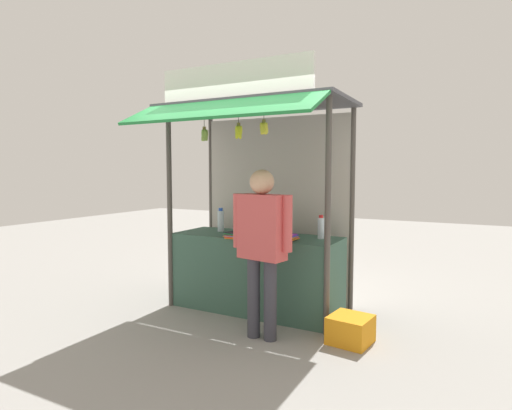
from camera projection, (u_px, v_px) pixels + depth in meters
name	position (u px, v px, depth m)	size (l,w,h in m)	color
ground_plane	(256.00, 309.00, 4.94)	(20.00, 20.00, 0.00)	gray
stall_counter	(256.00, 272.00, 4.91)	(1.94, 0.70, 0.87)	#385B4C
stall_structure	(262.00, 168.00, 4.94)	(2.14, 1.61, 2.71)	#4C4742
water_bottle_far_left	(285.00, 223.00, 4.93)	(0.08, 0.08, 0.29)	silver
water_bottle_left	(321.00, 228.00, 4.62)	(0.07, 0.07, 0.26)	silver
water_bottle_mid_left	(221.00, 220.00, 5.18)	(0.08, 0.08, 0.29)	silver
magazine_stack_front_left	(239.00, 234.00, 4.71)	(0.25, 0.32, 0.07)	orange
magazine_stack_right	(285.00, 237.00, 4.50)	(0.24, 0.25, 0.07)	black
banana_bunch_inner_right	(264.00, 128.00, 4.23)	(0.10, 0.10, 0.26)	#332D23
banana_bunch_leftmost	(205.00, 135.00, 4.57)	(0.10, 0.09, 0.30)	#332D23
banana_bunch_rightmost	(239.00, 132.00, 4.37)	(0.09, 0.09, 0.29)	#332D23
vendor_person	(262.00, 238.00, 4.00)	(0.62, 0.28, 1.63)	#383842
plastic_crate	(350.00, 329.00, 3.96)	(0.37, 0.37, 0.26)	orange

